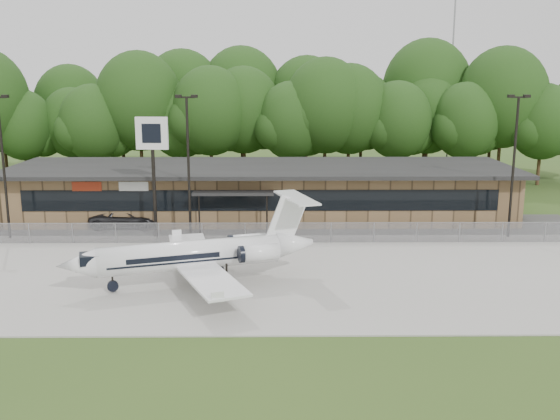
{
  "coord_description": "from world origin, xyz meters",
  "views": [
    {
      "loc": [
        1.06,
        -27.13,
        11.44
      ],
      "look_at": [
        1.41,
        12.0,
        3.05
      ],
      "focal_mm": 40.0,
      "sensor_mm": 36.0,
      "label": 1
    }
  ],
  "objects_px": {
    "business_jet": "(199,255)",
    "pole_sign": "(152,146)",
    "suv": "(126,218)",
    "terminal": "(262,190)"
  },
  "relations": [
    {
      "from": "terminal",
      "to": "pole_sign",
      "type": "bearing_deg",
      "value": -136.53
    },
    {
      "from": "suv",
      "to": "business_jet",
      "type": "bearing_deg",
      "value": -152.71
    },
    {
      "from": "business_jet",
      "to": "pole_sign",
      "type": "height_order",
      "value": "pole_sign"
    },
    {
      "from": "business_jet",
      "to": "pole_sign",
      "type": "bearing_deg",
      "value": 95.31
    },
    {
      "from": "terminal",
      "to": "business_jet",
      "type": "xyz_separation_m",
      "value": [
        -3.13,
        -17.7,
        -0.45
      ]
    },
    {
      "from": "terminal",
      "to": "suv",
      "type": "height_order",
      "value": "terminal"
    },
    {
      "from": "business_jet",
      "to": "terminal",
      "type": "bearing_deg",
      "value": 62.62
    },
    {
      "from": "suv",
      "to": "pole_sign",
      "type": "relative_size",
      "value": 0.62
    },
    {
      "from": "suv",
      "to": "pole_sign",
      "type": "xyz_separation_m",
      "value": [
        2.84,
        -2.94,
        5.9
      ]
    },
    {
      "from": "pole_sign",
      "to": "business_jet",
      "type": "bearing_deg",
      "value": -63.51
    }
  ]
}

